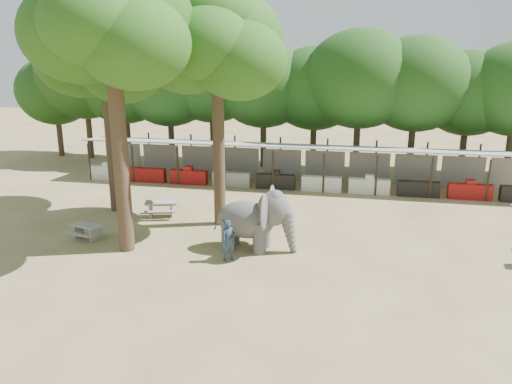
% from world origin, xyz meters
% --- Properties ---
extents(ground, '(100.00, 100.00, 0.00)m').
position_xyz_m(ground, '(0.00, 0.00, 0.00)').
color(ground, brown).
rests_on(ground, ground).
extents(vendor_stalls, '(28.00, 2.99, 2.80)m').
position_xyz_m(vendor_stalls, '(-0.00, 13.84, 1.18)').
color(vendor_stalls, '#A0A4A8').
rests_on(vendor_stalls, ground).
extents(yard_tree_left, '(7.10, 6.90, 11.02)m').
position_xyz_m(yard_tree_left, '(-9.13, 7.19, 8.20)').
color(yard_tree_left, '#332316').
rests_on(yard_tree_left, ground).
extents(yard_tree_center, '(7.10, 6.90, 12.04)m').
position_xyz_m(yard_tree_center, '(-6.13, 2.19, 9.21)').
color(yard_tree_center, '#332316').
rests_on(yard_tree_center, ground).
extents(yard_tree_back, '(7.10, 6.90, 11.36)m').
position_xyz_m(yard_tree_back, '(-3.13, 6.19, 8.54)').
color(yard_tree_back, '#332316').
rests_on(yard_tree_back, ground).
extents(backdrop_trees, '(46.46, 5.95, 8.33)m').
position_xyz_m(backdrop_trees, '(0.00, 19.00, 5.51)').
color(backdrop_trees, '#332316').
rests_on(backdrop_trees, ground).
extents(elephant, '(3.49, 2.68, 2.68)m').
position_xyz_m(elephant, '(-0.64, 3.14, 1.34)').
color(elephant, '#454343').
rests_on(elephant, ground).
extents(handler, '(0.72, 0.73, 1.72)m').
position_xyz_m(handler, '(-1.45, 1.74, 0.86)').
color(handler, '#26384C').
rests_on(handler, ground).
extents(picnic_table_near, '(1.61, 1.51, 0.68)m').
position_xyz_m(picnic_table_near, '(-8.33, 2.76, 0.44)').
color(picnic_table_near, gray).
rests_on(picnic_table_near, ground).
extents(picnic_table_far, '(1.92, 1.82, 0.79)m').
position_xyz_m(picnic_table_far, '(-6.23, 6.42, 0.52)').
color(picnic_table_far, gray).
rests_on(picnic_table_far, ground).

